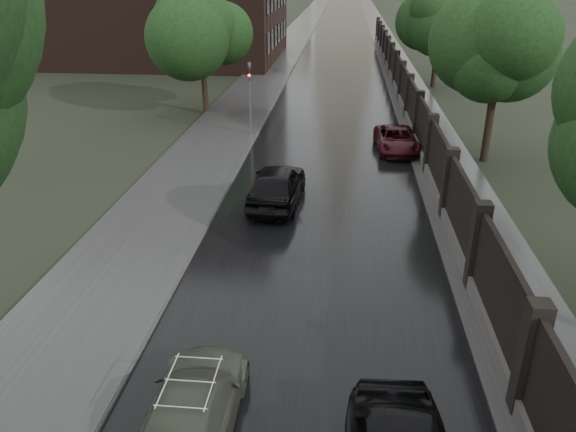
# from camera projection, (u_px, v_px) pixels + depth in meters

# --- Properties ---
(fence_right) EXTENTS (0.45, 75.72, 2.70)m
(fence_right) POSITION_uv_depth(u_px,v_px,m) (405.00, 95.00, 35.97)
(fence_right) COLOR #383533
(fence_right) RESTS_ON ground
(tree_left_far) EXTENTS (4.25, 4.25, 7.39)m
(tree_left_far) POSITION_uv_depth(u_px,v_px,m) (201.00, 27.00, 33.54)
(tree_left_far) COLOR black
(tree_left_far) RESTS_ON ground
(tree_right_b) EXTENTS (4.08, 4.08, 7.01)m
(tree_right_b) POSITION_uv_depth(u_px,v_px,m) (499.00, 55.00, 25.01)
(tree_right_b) COLOR black
(tree_right_b) RESTS_ON ground
(tree_right_c) EXTENTS (4.08, 4.08, 7.01)m
(tree_right_c) POSITION_uv_depth(u_px,v_px,m) (440.00, 19.00, 41.35)
(tree_right_c) COLOR black
(tree_right_c) RESTS_ON ground
(traffic_light) EXTENTS (0.16, 0.32, 4.00)m
(traffic_light) POSITION_uv_depth(u_px,v_px,m) (250.00, 93.00, 29.83)
(traffic_light) COLOR #59595E
(traffic_light) RESTS_ON ground
(volga_sedan) EXTENTS (1.78, 4.33, 1.26)m
(volga_sedan) POSITION_uv_depth(u_px,v_px,m) (193.00, 408.00, 11.06)
(volga_sedan) COLOR #454A3B
(volga_sedan) RESTS_ON ground
(hatchback_left) EXTENTS (2.12, 4.75, 1.59)m
(hatchback_left) POSITION_uv_depth(u_px,v_px,m) (277.00, 184.00, 21.90)
(hatchback_left) COLOR black
(hatchback_left) RESTS_ON ground
(car_right_far) EXTENTS (2.21, 4.35, 1.18)m
(car_right_far) POSITION_uv_depth(u_px,v_px,m) (396.00, 140.00, 28.23)
(car_right_far) COLOR black
(car_right_far) RESTS_ON ground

